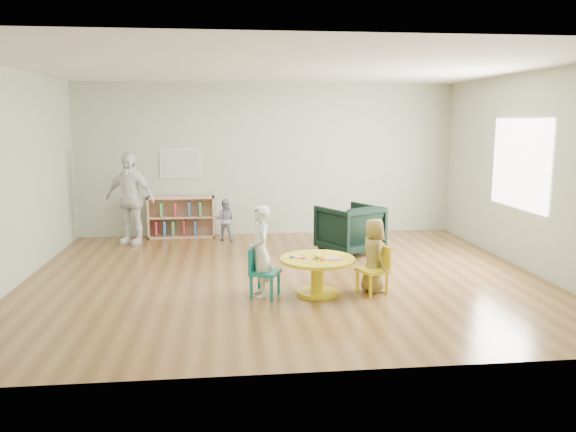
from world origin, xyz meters
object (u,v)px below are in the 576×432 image
Objects in this scene: activity_table at (318,269)px; adult_caretaker at (130,199)px; bookshelf at (181,217)px; child_left at (260,251)px; toddler at (225,220)px; kid_chair_right at (375,268)px; armchair at (350,229)px; kid_chair_left at (262,270)px; child_right at (374,255)px.

adult_caretaker is at bearing 130.67° from activity_table.
bookshelf is at bearing 53.84° from adult_caretaker.
toddler is (-0.43, 3.30, -0.18)m from child_left.
child_left is at bearing 63.72° from kid_chair_right.
kid_chair_right is 1.44m from child_left.
bookshelf is (-2.65, 3.74, 0.04)m from kid_chair_right.
armchair reaches higher than kid_chair_right.
toddler is 0.47× the size of adult_caretaker.
adult_caretaker is (-2.07, 3.21, 0.47)m from kid_chair_left.
toddler reaches higher than kid_chair_right.
adult_caretaker reaches higher than toddler.
adult_caretaker is at bearing -122.83° from kid_chair_left.
toddler is (0.81, -0.40, 0.01)m from bookshelf.
kid_chair_right is 4.78m from adult_caretaker.
child_left is at bearing 80.95° from child_right.
child_right reaches higher than toddler.
child_left is (-1.42, 0.04, 0.24)m from kid_chair_right.
toddler reaches higher than kid_chair_left.
armchair reaches higher than toddler.
child_right reaches higher than armchair.
armchair is at bearing -29.67° from bookshelf.
bookshelf is 1.29× the size of child_right.
child_left is at bearing -34.63° from adult_caretaker.
activity_table is 4.18m from bookshelf.
armchair reaches higher than kid_chair_left.
activity_table is at bearing -26.63° from adult_caretaker.
armchair is 0.55× the size of adult_caretaker.
adult_caretaker is at bearing -148.86° from bookshelf.
child_right is 0.59× the size of adult_caretaker.
kid_chair_left is at bearing -179.47° from activity_table.
child_right is at bearing -22.10° from kid_chair_right.
toddler is (-1.85, 3.34, 0.05)m from kid_chair_right.
armchair is at bearing 167.98° from kid_chair_left.
adult_caretaker is (-3.47, 3.17, 0.33)m from child_right.
kid_chair_left is 0.38× the size of adult_caretaker.
activity_table is 0.74m from child_left.
child_left reaches higher than toddler.
armchair is 0.93× the size of child_right.
bookshelf reaches higher than activity_table.
adult_caretaker is (-2.76, 3.21, 0.47)m from activity_table.
bookshelf is 1.38× the size of armchair.
bookshelf is at bearing 25.59° from child_right.
activity_table is 1.23× the size of toddler.
child_left is (-0.70, 0.00, 0.24)m from activity_table.
activity_table is at bearing 39.40° from armchair.
toddler is (-0.44, 3.31, 0.05)m from kid_chair_left.
kid_chair_right is 0.80× the size of toddler.
kid_chair_left is at bearing 42.98° from child_left.
adult_caretaker reaches higher than kid_chair_left.
child_left reaches higher than armchair.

